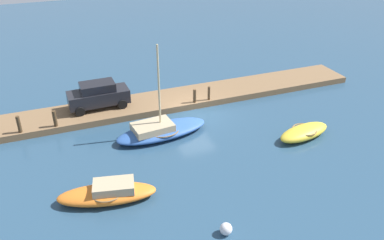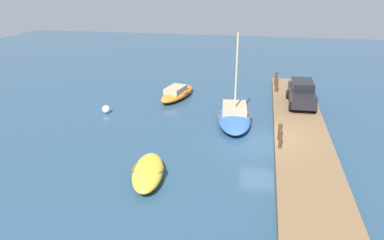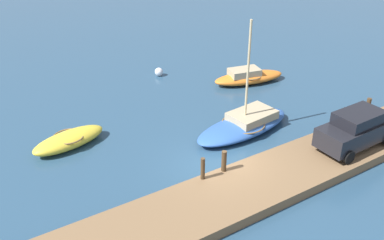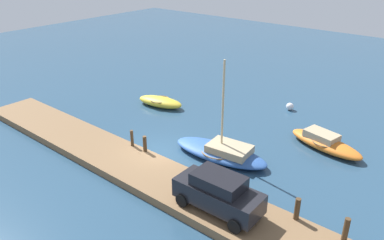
{
  "view_description": "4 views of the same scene",
  "coord_description": "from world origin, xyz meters",
  "px_view_note": "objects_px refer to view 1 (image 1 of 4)",
  "views": [
    {
      "loc": [
        9.19,
        22.89,
        12.97
      ],
      "look_at": [
        1.09,
        2.2,
        0.85
      ],
      "focal_mm": 37.25,
      "sensor_mm": 36.0,
      "label": 1
    },
    {
      "loc": [
        -19.82,
        0.38,
        9.16
      ],
      "look_at": [
        -0.19,
        4.25,
        1.22
      ],
      "focal_mm": 33.8,
      "sensor_mm": 36.0,
      "label": 2
    },
    {
      "loc": [
        -9.76,
        -13.22,
        11.28
      ],
      "look_at": [
        0.94,
        3.7,
        0.52
      ],
      "focal_mm": 40.07,
      "sensor_mm": 36.0,
      "label": 3
    },
    {
      "loc": [
        14.21,
        -14.21,
        11.49
      ],
      "look_at": [
        0.18,
        2.82,
        1.31
      ],
      "focal_mm": 35.54,
      "sensor_mm": 36.0,
      "label": 4
    }
  ],
  "objects_px": {
    "mooring_post_mid_east": "(55,119)",
    "mooring_post_mid_west": "(195,96)",
    "sailboat_blue": "(161,130)",
    "mooring_post_east": "(19,124)",
    "motorboat_orange": "(108,193)",
    "mooring_post_west": "(209,93)",
    "marker_buoy": "(226,229)",
    "rowboat_yellow": "(304,132)",
    "parked_car": "(98,95)"
  },
  "relations": [
    {
      "from": "mooring_post_west",
      "to": "parked_car",
      "type": "bearing_deg",
      "value": -12.44
    },
    {
      "from": "parked_car",
      "to": "mooring_post_mid_west",
      "type": "bearing_deg",
      "value": 164.4
    },
    {
      "from": "sailboat_blue",
      "to": "mooring_post_east",
      "type": "height_order",
      "value": "sailboat_blue"
    },
    {
      "from": "mooring_post_mid_west",
      "to": "parked_car",
      "type": "xyz_separation_m",
      "value": [
        6.47,
        -1.67,
        0.44
      ]
    },
    {
      "from": "mooring_post_west",
      "to": "mooring_post_mid_west",
      "type": "relative_size",
      "value": 1.03
    },
    {
      "from": "marker_buoy",
      "to": "mooring_post_east",
      "type": "bearing_deg",
      "value": -55.37
    },
    {
      "from": "rowboat_yellow",
      "to": "mooring_post_mid_east",
      "type": "height_order",
      "value": "mooring_post_mid_east"
    },
    {
      "from": "mooring_post_mid_east",
      "to": "rowboat_yellow",
      "type": "bearing_deg",
      "value": 156.27
    },
    {
      "from": "sailboat_blue",
      "to": "mooring_post_west",
      "type": "bearing_deg",
      "value": -153.67
    },
    {
      "from": "sailboat_blue",
      "to": "mooring_post_mid_west",
      "type": "relative_size",
      "value": 6.26
    },
    {
      "from": "mooring_post_mid_east",
      "to": "mooring_post_mid_west",
      "type": "bearing_deg",
      "value": 180.0
    },
    {
      "from": "motorboat_orange",
      "to": "mooring_post_mid_west",
      "type": "distance_m",
      "value": 11.03
    },
    {
      "from": "parked_car",
      "to": "marker_buoy",
      "type": "relative_size",
      "value": 7.26
    },
    {
      "from": "sailboat_blue",
      "to": "marker_buoy",
      "type": "distance_m",
      "value": 9.22
    },
    {
      "from": "mooring_post_west",
      "to": "mooring_post_east",
      "type": "height_order",
      "value": "mooring_post_east"
    },
    {
      "from": "mooring_post_west",
      "to": "mooring_post_mid_west",
      "type": "height_order",
      "value": "mooring_post_west"
    },
    {
      "from": "mooring_post_east",
      "to": "parked_car",
      "type": "distance_m",
      "value": 5.46
    },
    {
      "from": "mooring_post_west",
      "to": "sailboat_blue",
      "type": "bearing_deg",
      "value": 32.16
    },
    {
      "from": "motorboat_orange",
      "to": "mooring_post_mid_west",
      "type": "xyz_separation_m",
      "value": [
        -7.73,
        -7.86,
        0.52
      ]
    },
    {
      "from": "motorboat_orange",
      "to": "mooring_post_west",
      "type": "height_order",
      "value": "mooring_post_west"
    },
    {
      "from": "motorboat_orange",
      "to": "mooring_post_mid_east",
      "type": "bearing_deg",
      "value": -64.7
    },
    {
      "from": "mooring_post_west",
      "to": "mooring_post_mid_east",
      "type": "xyz_separation_m",
      "value": [
        10.64,
        0.0,
        0.03
      ]
    },
    {
      "from": "rowboat_yellow",
      "to": "mooring_post_mid_east",
      "type": "xyz_separation_m",
      "value": [
        14.4,
        -6.33,
        0.61
      ]
    },
    {
      "from": "mooring_post_mid_west",
      "to": "mooring_post_east",
      "type": "distance_m",
      "value": 11.66
    },
    {
      "from": "mooring_post_mid_west",
      "to": "sailboat_blue",
      "type": "bearing_deg",
      "value": 39.67
    },
    {
      "from": "motorboat_orange",
      "to": "marker_buoy",
      "type": "distance_m",
      "value": 6.11
    },
    {
      "from": "rowboat_yellow",
      "to": "parked_car",
      "type": "bearing_deg",
      "value": -46.27
    },
    {
      "from": "rowboat_yellow",
      "to": "mooring_post_west",
      "type": "distance_m",
      "value": 7.38
    },
    {
      "from": "parked_car",
      "to": "mooring_post_mid_east",
      "type": "bearing_deg",
      "value": 27.43
    },
    {
      "from": "sailboat_blue",
      "to": "mooring_post_east",
      "type": "distance_m",
      "value": 8.71
    },
    {
      "from": "rowboat_yellow",
      "to": "sailboat_blue",
      "type": "relative_size",
      "value": 0.65
    },
    {
      "from": "mooring_post_mid_west",
      "to": "marker_buoy",
      "type": "height_order",
      "value": "mooring_post_mid_west"
    },
    {
      "from": "mooring_post_mid_west",
      "to": "parked_car",
      "type": "bearing_deg",
      "value": -14.48
    },
    {
      "from": "motorboat_orange",
      "to": "rowboat_yellow",
      "type": "relative_size",
      "value": 1.27
    },
    {
      "from": "rowboat_yellow",
      "to": "mooring_post_east",
      "type": "relative_size",
      "value": 3.63
    },
    {
      "from": "sailboat_blue",
      "to": "mooring_post_mid_west",
      "type": "xyz_separation_m",
      "value": [
        -3.46,
        -2.87,
        0.52
      ]
    },
    {
      "from": "mooring_post_mid_east",
      "to": "sailboat_blue",
      "type": "bearing_deg",
      "value": 154.76
    },
    {
      "from": "motorboat_orange",
      "to": "mooring_post_mid_east",
      "type": "height_order",
      "value": "mooring_post_mid_east"
    },
    {
      "from": "mooring_post_mid_west",
      "to": "parked_car",
      "type": "relative_size",
      "value": 0.24
    },
    {
      "from": "mooring_post_mid_east",
      "to": "parked_car",
      "type": "relative_size",
      "value": 0.26
    },
    {
      "from": "mooring_post_mid_west",
      "to": "parked_car",
      "type": "distance_m",
      "value": 6.7
    },
    {
      "from": "mooring_post_mid_east",
      "to": "marker_buoy",
      "type": "xyz_separation_m",
      "value": [
        -6.23,
        12.08,
        -0.71
      ]
    },
    {
      "from": "mooring_post_west",
      "to": "marker_buoy",
      "type": "xyz_separation_m",
      "value": [
        4.42,
        12.08,
        -0.68
      ]
    },
    {
      "from": "mooring_post_west",
      "to": "marker_buoy",
      "type": "bearing_deg",
      "value": 69.92
    },
    {
      "from": "mooring_post_mid_east",
      "to": "marker_buoy",
      "type": "relative_size",
      "value": 1.88
    },
    {
      "from": "sailboat_blue",
      "to": "mooring_post_mid_east",
      "type": "distance_m",
      "value": 6.75
    },
    {
      "from": "sailboat_blue",
      "to": "mooring_post_east",
      "type": "xyz_separation_m",
      "value": [
        8.2,
        -2.87,
        0.58
      ]
    },
    {
      "from": "motorboat_orange",
      "to": "sailboat_blue",
      "type": "relative_size",
      "value": 0.82
    },
    {
      "from": "motorboat_orange",
      "to": "mooring_post_east",
      "type": "xyz_separation_m",
      "value": [
        3.93,
        -7.86,
        0.58
      ]
    },
    {
      "from": "mooring_post_mid_west",
      "to": "mooring_post_mid_east",
      "type": "xyz_separation_m",
      "value": [
        9.54,
        0.0,
        0.04
      ]
    }
  ]
}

